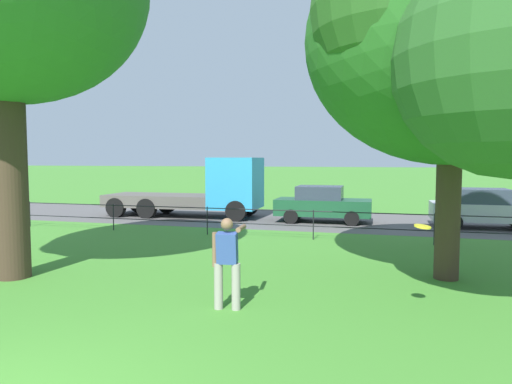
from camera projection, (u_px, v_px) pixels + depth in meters
street_strip at (287, 219)px, 20.46m from camera, size 80.00×6.75×0.01m
park_fence at (259, 218)px, 15.68m from camera, size 34.12×0.04×1.00m
tree_small_lawn at (467, 31)px, 9.35m from camera, size 6.86×7.68×8.32m
person_thrower at (227, 260)px, 8.13m from camera, size 0.51×0.81×1.65m
frisbee at (423, 227)px, 7.47m from camera, size 0.37×0.37×0.06m
flatbed_truck_right at (205, 191)px, 21.02m from camera, size 7.35×2.57×2.75m
car_dark_green_far_right at (322, 204)px, 19.36m from camera, size 4.02×1.85×1.54m
car_silver_center at (485, 208)px, 17.67m from camera, size 4.01×1.83×1.54m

